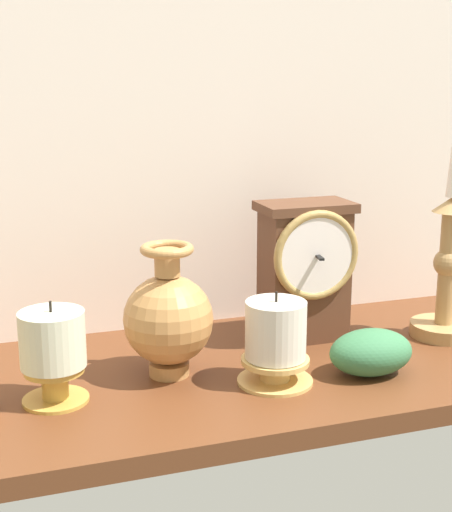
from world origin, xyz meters
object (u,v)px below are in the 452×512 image
object	(u,v)px
candlestick_tall_center	(448,262)
pillar_candle_front	(276,342)
mantel_clock	(305,268)
brass_vase_bulbous	(168,317)
pillar_candle_near_clock	(53,351)

from	to	relation	value
candlestick_tall_center	pillar_candle_front	bearing A→B (deg)	-165.29
mantel_clock	brass_vase_bulbous	distance (cm)	21.40
brass_vase_bulbous	pillar_candle_near_clock	distance (cm)	14.11
candlestick_tall_center	pillar_candle_near_clock	distance (cm)	52.84
candlestick_tall_center	pillar_candle_front	xyz separation A→B (cm)	(-27.80, -7.30, -5.47)
candlestick_tall_center	brass_vase_bulbous	xyz separation A→B (cm)	(-38.85, -0.84, -3.28)
brass_vase_bulbous	pillar_candle_near_clock	size ratio (longest dim) A/B	1.39
candlestick_tall_center	pillar_candle_near_clock	bearing A→B (deg)	-175.33
candlestick_tall_center	pillar_candle_front	world-z (taller)	candlestick_tall_center
pillar_candle_near_clock	pillar_candle_front	bearing A→B (deg)	-6.96
pillar_candle_front	pillar_candle_near_clock	xyz separation A→B (cm)	(-24.67, 3.01, 0.90)
mantel_clock	pillar_candle_near_clock	size ratio (longest dim) A/B	1.62
mantel_clock	pillar_candle_front	size ratio (longest dim) A/B	1.69
brass_vase_bulbous	pillar_candle_front	size ratio (longest dim) A/B	1.45
brass_vase_bulbous	candlestick_tall_center	bearing A→B (deg)	1.24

